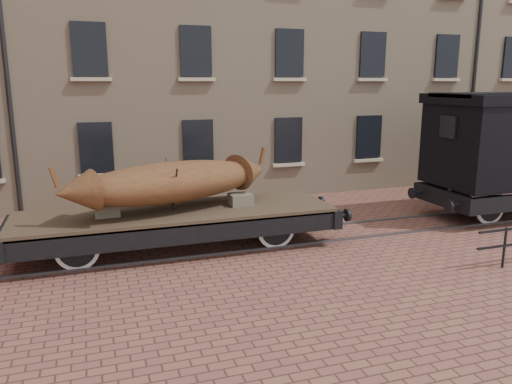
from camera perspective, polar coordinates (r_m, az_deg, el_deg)
name	(u,v)px	position (r m, az deg, el deg)	size (l,w,h in m)	color
ground	(320,235)	(14.75, 7.33, -4.84)	(90.00, 90.00, 0.00)	brown
warehouse_cream	(288,24)	(24.58, 3.72, 18.63)	(40.00, 10.19, 14.00)	#C7AC8B
rail_track	(320,234)	(14.75, 7.34, -4.73)	(30.00, 1.52, 0.06)	#59595E
flatcar_wagon	(177,218)	(13.27, -8.99, -2.97)	(9.24, 2.51, 1.39)	#44352B
iron_boat	(172,182)	(13.03, -9.58, 1.17)	(5.87, 3.01, 1.45)	brown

